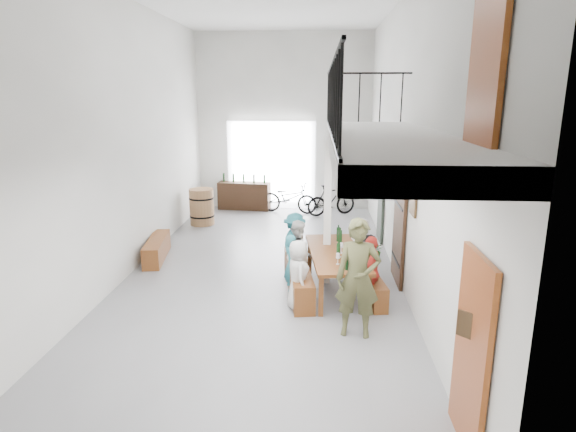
# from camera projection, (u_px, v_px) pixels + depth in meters

# --- Properties ---
(floor) EXTENTS (12.00, 12.00, 0.00)m
(floor) POSITION_uv_depth(u_px,v_px,m) (264.00, 272.00, 10.06)
(floor) COLOR slate
(floor) RESTS_ON ground
(room_walls) EXTENTS (12.00, 12.00, 12.00)m
(room_walls) POSITION_uv_depth(u_px,v_px,m) (261.00, 98.00, 9.19)
(room_walls) COLOR white
(room_walls) RESTS_ON ground
(gateway_portal) EXTENTS (2.80, 0.08, 2.80)m
(gateway_portal) POSITION_uv_depth(u_px,v_px,m) (271.00, 165.00, 15.49)
(gateway_portal) COLOR white
(gateway_portal) RESTS_ON ground
(right_wall_decor) EXTENTS (0.07, 8.28, 5.07)m
(right_wall_decor) POSITION_uv_depth(u_px,v_px,m) (417.00, 215.00, 7.66)
(right_wall_decor) COLOR brown
(right_wall_decor) RESTS_ON ground
(balcony) EXTENTS (1.52, 5.62, 4.00)m
(balcony) POSITION_uv_depth(u_px,v_px,m) (386.00, 146.00, 6.19)
(balcony) COLOR silver
(balcony) RESTS_ON ground
(tasting_table) EXTENTS (1.21, 2.41, 0.79)m
(tasting_table) POSITION_uv_depth(u_px,v_px,m) (336.00, 256.00, 8.89)
(tasting_table) COLOR brown
(tasting_table) RESTS_ON ground
(bench_inner) EXTENTS (0.68, 2.29, 0.52)m
(bench_inner) POSITION_uv_depth(u_px,v_px,m) (298.00, 278.00, 9.06)
(bench_inner) COLOR brown
(bench_inner) RESTS_ON ground
(bench_wall) EXTENTS (0.52, 1.96, 0.45)m
(bench_wall) POSITION_uv_depth(u_px,v_px,m) (368.00, 281.00, 8.98)
(bench_wall) COLOR brown
(bench_wall) RESTS_ON ground
(tableware) EXTENTS (0.60, 1.65, 0.35)m
(tableware) POSITION_uv_depth(u_px,v_px,m) (341.00, 246.00, 8.79)
(tableware) COLOR black
(tableware) RESTS_ON tasting_table
(side_bench) EXTENTS (0.60, 1.68, 0.46)m
(side_bench) POSITION_uv_depth(u_px,v_px,m) (157.00, 249.00, 10.84)
(side_bench) COLOR brown
(side_bench) RESTS_ON ground
(oak_barrel) EXTENTS (0.70, 0.70, 1.03)m
(oak_barrel) POSITION_uv_depth(u_px,v_px,m) (202.00, 207.00, 13.66)
(oak_barrel) COLOR #936542
(oak_barrel) RESTS_ON ground
(serving_counter) EXTENTS (1.71, 0.65, 0.88)m
(serving_counter) POSITION_uv_depth(u_px,v_px,m) (244.00, 196.00, 15.50)
(serving_counter) COLOR #331C10
(serving_counter) RESTS_ON ground
(counter_bottles) EXTENTS (1.40, 0.29, 0.28)m
(counter_bottles) POSITION_uv_depth(u_px,v_px,m) (244.00, 178.00, 15.34)
(counter_bottles) COLOR black
(counter_bottles) RESTS_ON serving_counter
(guest_left_a) EXTENTS (0.50, 0.67, 1.23)m
(guest_left_a) POSITION_uv_depth(u_px,v_px,m) (298.00, 275.00, 8.23)
(guest_left_a) COLOR silver
(guest_left_a) RESTS_ON ground
(guest_left_b) EXTENTS (0.37, 0.47, 1.15)m
(guest_left_b) POSITION_uv_depth(u_px,v_px,m) (292.00, 264.00, 8.85)
(guest_left_b) COLOR teal
(guest_left_b) RESTS_ON ground
(guest_left_c) EXTENTS (0.68, 0.76, 1.29)m
(guest_left_c) POSITION_uv_depth(u_px,v_px,m) (298.00, 253.00, 9.27)
(guest_left_c) COLOR silver
(guest_left_c) RESTS_ON ground
(guest_left_d) EXTENTS (0.71, 0.94, 1.29)m
(guest_left_d) POSITION_uv_depth(u_px,v_px,m) (295.00, 243.00, 9.86)
(guest_left_d) COLOR teal
(guest_left_d) RESTS_ON ground
(guest_right_a) EXTENTS (0.49, 0.81, 1.29)m
(guest_right_a) POSITION_uv_depth(u_px,v_px,m) (371.00, 272.00, 8.27)
(guest_right_a) COLOR red
(guest_right_a) RESTS_ON ground
(guest_right_b) EXTENTS (0.40, 1.04, 1.10)m
(guest_right_b) POSITION_uv_depth(u_px,v_px,m) (368.00, 262.00, 9.03)
(guest_right_b) COLOR black
(guest_right_b) RESTS_ON ground
(guest_right_c) EXTENTS (0.48, 0.66, 1.24)m
(guest_right_c) POSITION_uv_depth(u_px,v_px,m) (360.00, 248.00, 9.64)
(guest_right_c) COLOR silver
(guest_right_c) RESTS_ON ground
(host_standing) EXTENTS (0.72, 0.52, 1.84)m
(host_standing) POSITION_uv_depth(u_px,v_px,m) (358.00, 278.00, 7.24)
(host_standing) COLOR #494929
(host_standing) RESTS_ON ground
(potted_plant) EXTENTS (0.44, 0.42, 0.39)m
(potted_plant) POSITION_uv_depth(u_px,v_px,m) (376.00, 251.00, 10.83)
(potted_plant) COLOR #1C4F17
(potted_plant) RESTS_ON ground
(bicycle_near) EXTENTS (1.89, 1.04, 0.94)m
(bicycle_near) POSITION_uv_depth(u_px,v_px,m) (289.00, 198.00, 15.05)
(bicycle_near) COLOR black
(bicycle_near) RESTS_ON ground
(bicycle_far) EXTENTS (1.64, 1.07, 0.96)m
(bicycle_far) POSITION_uv_depth(u_px,v_px,m) (331.00, 200.00, 14.71)
(bicycle_far) COLOR black
(bicycle_far) RESTS_ON ground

